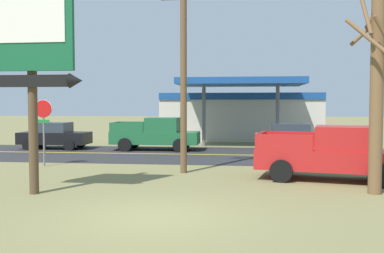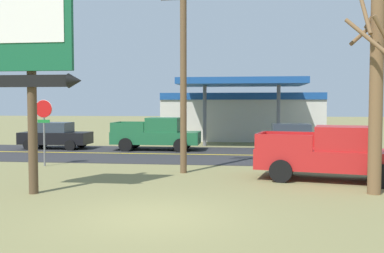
% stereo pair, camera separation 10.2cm
% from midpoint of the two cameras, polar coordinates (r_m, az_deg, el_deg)
% --- Properties ---
extents(ground_plane, '(180.00, 180.00, 0.00)m').
position_cam_midpoint_polar(ground_plane, '(10.66, -5.08, -11.92)').
color(ground_plane, olive).
extents(road_asphalt, '(140.00, 8.00, 0.02)m').
position_cam_midpoint_polar(road_asphalt, '(23.34, 1.62, -3.77)').
color(road_asphalt, '#2B2B2D').
rests_on(road_asphalt, ground).
extents(road_centre_line, '(126.00, 0.20, 0.01)m').
position_cam_midpoint_polar(road_centre_line, '(23.33, 1.62, -3.74)').
color(road_centre_line, gold).
rests_on(road_centre_line, road_asphalt).
extents(motel_sign, '(3.04, 0.54, 6.47)m').
position_cam_midpoint_polar(motel_sign, '(13.83, -20.49, 9.47)').
color(motel_sign, brown).
rests_on(motel_sign, ground).
extents(stop_sign, '(0.80, 0.08, 2.95)m').
position_cam_midpoint_polar(stop_sign, '(19.99, -19.01, 0.75)').
color(stop_sign, slate).
rests_on(stop_sign, ground).
extents(utility_pole, '(1.99, 0.26, 8.22)m').
position_cam_midpoint_polar(utility_pole, '(17.11, -0.99, 8.58)').
color(utility_pole, brown).
rests_on(utility_pole, ground).
extents(bare_tree, '(1.76, 1.73, 6.83)m').
position_cam_midpoint_polar(bare_tree, '(14.13, 23.57, 5.37)').
color(bare_tree, brown).
rests_on(bare_tree, ground).
extents(gas_station, '(12.00, 11.50, 4.40)m').
position_cam_midpoint_polar(gas_station, '(33.83, 6.73, 1.57)').
color(gas_station, beige).
rests_on(gas_station, ground).
extents(pickup_red_parked_on_lawn, '(5.49, 3.03, 1.96)m').
position_cam_midpoint_polar(pickup_red_parked_on_lawn, '(16.22, 18.29, -3.48)').
color(pickup_red_parked_on_lawn, red).
rests_on(pickup_red_parked_on_lawn, ground).
extents(pickup_green_on_road, '(5.20, 2.24, 1.96)m').
position_cam_midpoint_polar(pickup_green_on_road, '(25.65, -4.53, -1.03)').
color(pickup_green_on_road, '#1E6038').
rests_on(pickup_green_on_road, ground).
extents(car_white_mid_lane, '(4.20, 2.00, 1.64)m').
position_cam_midpoint_polar(car_white_mid_lane, '(25.31, 13.41, -1.46)').
color(car_white_mid_lane, silver).
rests_on(car_white_mid_lane, ground).
extents(car_black_far_lane, '(4.20, 2.00, 1.64)m').
position_cam_midpoint_polar(car_black_far_lane, '(27.67, -17.68, -1.15)').
color(car_black_far_lane, black).
rests_on(car_black_far_lane, ground).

